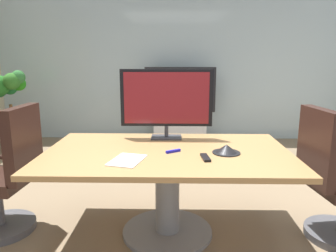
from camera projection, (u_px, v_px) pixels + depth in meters
ground_plane at (175, 223)px, 2.90m from camera, size 7.39×7.39×0.00m
wall_back_glass_partition at (175, 60)px, 5.69m from camera, size 6.39×0.10×2.85m
conference_table at (167, 172)px, 2.62m from camera, size 1.97×1.18×0.73m
office_chair_left at (7, 181)px, 2.67m from camera, size 0.61×0.59×1.09m
office_chair_right at (334, 186)px, 2.56m from camera, size 0.62×0.60×1.09m
tv_monitor at (166, 100)px, 2.91m from camera, size 0.84×0.18×0.64m
wall_display_unit at (180, 118)px, 5.55m from camera, size 1.20×0.36×1.31m
potted_plant at (9, 100)px, 5.02m from camera, size 0.59×0.48×1.28m
conference_phone at (226, 149)px, 2.51m from camera, size 0.22×0.22×0.07m
remote_control at (205, 158)px, 2.37m from camera, size 0.07×0.17×0.02m
whiteboard_marker at (173, 151)px, 2.53m from camera, size 0.12×0.09×0.02m
paper_notepad at (127, 160)px, 2.33m from camera, size 0.28×0.34×0.01m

